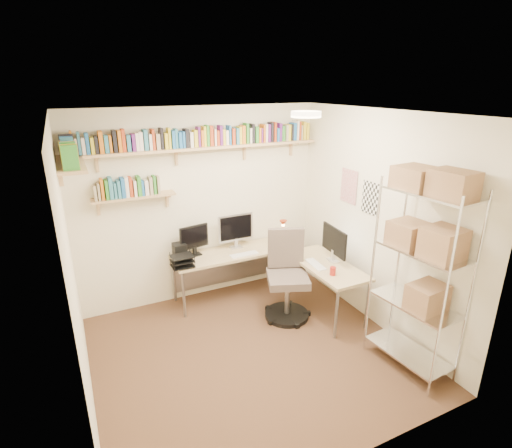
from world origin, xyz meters
The scene contains 6 objects.
ground centered at (0.00, 0.00, 0.00)m, with size 3.20×3.20×0.00m, color #43251D.
room_shell centered at (0.00, 0.00, 1.55)m, with size 3.24×3.04×2.52m.
wall_shelves centered at (-0.40, 1.30, 2.02)m, with size 3.12×1.09×0.80m.
corner_desk centered at (0.47, 1.00, 0.65)m, with size 2.01×1.70×1.13m.
office_chair centered at (0.72, 0.51, 0.46)m, with size 0.63×0.63×1.09m.
wire_rack centered at (1.36, -0.89, 1.40)m, with size 0.48×0.87×2.07m.
Camera 1 is at (-1.53, -3.26, 2.75)m, focal length 28.00 mm.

